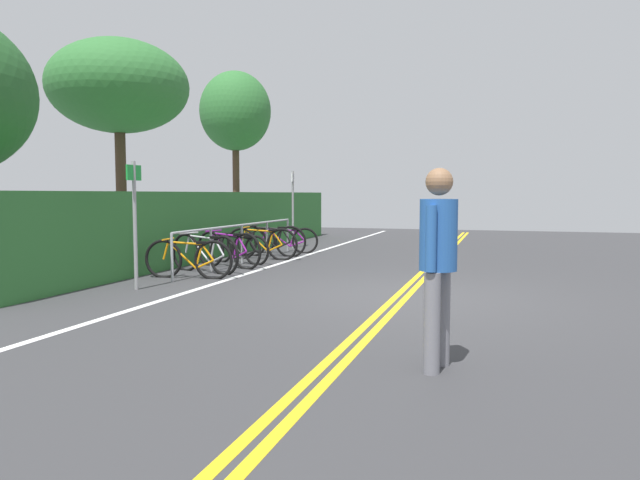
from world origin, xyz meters
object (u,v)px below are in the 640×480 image
(bike_rack, at_px, (242,234))
(sign_post_far, at_px, (293,201))
(bicycle_4, at_px, (262,244))
(tree_mid, at_px, (119,87))
(bicycle_1, at_px, (204,253))
(bicycle_5, at_px, (271,241))
(pedestrian, at_px, (438,254))
(sign_post_near, at_px, (135,212))
(tree_far_right, at_px, (235,112))
(bicycle_3, at_px, (238,249))
(bicycle_6, at_px, (284,240))
(bicycle_2, at_px, (228,250))
(bicycle_0, at_px, (188,259))

(bike_rack, relative_size, sign_post_far, 2.67)
(bicycle_4, distance_m, tree_mid, 5.19)
(bicycle_1, height_order, bicycle_5, bicycle_5)
(bike_rack, xyz_separation_m, bicycle_1, (-1.58, 0.06, -0.26))
(bicycle_5, relative_size, pedestrian, 1.00)
(sign_post_near, relative_size, tree_far_right, 0.35)
(bicycle_4, bearing_deg, bicycle_3, 168.76)
(bicycle_4, distance_m, bicycle_6, 1.54)
(sign_post_far, height_order, tree_far_right, tree_far_right)
(bicycle_1, xyz_separation_m, bicycle_3, (1.55, 0.01, -0.05))
(bicycle_1, height_order, tree_far_right, tree_far_right)
(bicycle_2, height_order, bicycle_6, bicycle_2)
(bicycle_4, xyz_separation_m, sign_post_near, (-4.59, 0.20, 0.87))
(bicycle_1, distance_m, pedestrian, 7.11)
(bicycle_6, xyz_separation_m, sign_post_near, (-6.13, 0.16, 0.90))
(sign_post_near, xyz_separation_m, tree_far_right, (10.97, 3.45, 3.11))
(bicycle_1, bearing_deg, bicycle_6, -1.75)
(bicycle_6, height_order, tree_mid, tree_mid)
(bike_rack, height_order, bicycle_3, bike_rack)
(bicycle_4, bearing_deg, bike_rack, 173.11)
(pedestrian, bearing_deg, bicycle_2, 39.57)
(bicycle_0, bearing_deg, bike_rack, 1.16)
(bicycle_5, bearing_deg, bicycle_1, 177.91)
(sign_post_near, bearing_deg, bicycle_2, -2.45)
(bicycle_1, relative_size, pedestrian, 1.00)
(bike_rack, relative_size, tree_mid, 1.10)
(bicycle_4, bearing_deg, bicycle_0, 179.02)
(bicycle_0, height_order, tree_far_right, tree_far_right)
(bicycle_1, height_order, tree_mid, tree_mid)
(bicycle_1, bearing_deg, bike_rack, -2.28)
(bicycle_2, xyz_separation_m, bicycle_3, (0.70, 0.10, -0.05))
(bicycle_5, bearing_deg, bicycle_0, 179.95)
(tree_far_right, bearing_deg, bicycle_0, -159.45)
(bicycle_5, bearing_deg, sign_post_near, 178.35)
(tree_mid, bearing_deg, sign_post_far, -46.81)
(bicycle_2, xyz_separation_m, tree_mid, (1.41, 3.55, 3.71))
(bicycle_4, height_order, bicycle_6, bicycle_4)
(bike_rack, bearing_deg, tree_mid, 79.15)
(bicycle_3, height_order, sign_post_near, sign_post_near)
(tree_mid, bearing_deg, pedestrian, -130.93)
(bicycle_0, distance_m, bicycle_1, 0.80)
(bicycle_2, height_order, sign_post_near, sign_post_near)
(bicycle_0, height_order, sign_post_near, sign_post_near)
(bicycle_3, relative_size, bicycle_4, 0.92)
(sign_post_near, height_order, tree_far_right, tree_far_right)
(bicycle_4, height_order, sign_post_far, sign_post_far)
(sign_post_near, bearing_deg, bicycle_5, -1.65)
(bicycle_0, bearing_deg, bicycle_5, -0.05)
(pedestrian, height_order, sign_post_far, sign_post_far)
(bicycle_3, distance_m, sign_post_far, 3.96)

